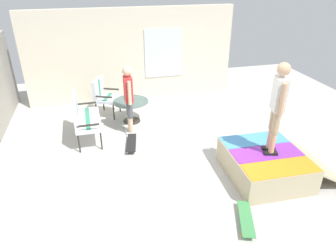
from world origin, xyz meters
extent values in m
cube|color=beige|center=(0.00, 0.00, -0.05)|extent=(12.00, 12.00, 0.10)
cube|color=beige|center=(3.80, 0.50, 1.32)|extent=(0.20, 6.00, 2.63)
cube|color=silver|center=(3.69, -0.40, 1.35)|extent=(0.03, 1.10, 1.40)
cube|color=tan|center=(-0.78, -1.31, 0.26)|extent=(1.56, 1.39, 0.51)
cube|color=orange|center=(-1.29, -1.30, 0.52)|extent=(0.52, 1.33, 0.01)
cube|color=purple|center=(-0.78, -1.31, 0.52)|extent=(0.52, 1.33, 0.01)
cube|color=#4C99D8|center=(-0.28, -1.33, 0.52)|extent=(0.52, 1.33, 0.01)
cylinder|color=#B2B2B7|center=(-0.77, -0.66, 0.49)|extent=(1.47, 0.09, 0.05)
cube|color=tan|center=(-0.81, -2.31, 0.23)|extent=(1.51, 0.77, 0.43)
cylinder|color=#2D2823|center=(0.95, 1.65, 0.22)|extent=(0.04, 0.04, 0.44)
cylinder|color=#2D2823|center=(2.12, 1.67, 0.22)|extent=(0.04, 0.04, 0.44)
cylinder|color=#2D2823|center=(0.94, 2.12, 0.22)|extent=(0.04, 0.04, 0.44)
cylinder|color=#2D2823|center=(2.11, 2.14, 0.22)|extent=(0.04, 0.04, 0.44)
cube|color=silver|center=(1.53, 1.90, 0.48)|extent=(1.26, 0.57, 0.08)
cube|color=#338C66|center=(1.53, 1.90, 0.52)|extent=(1.21, 0.12, 0.00)
cube|color=silver|center=(1.53, 2.13, 0.77)|extent=(1.25, 0.10, 0.50)
cube|color=#338C66|center=(1.53, 2.13, 0.77)|extent=(0.10, 0.09, 0.46)
cube|color=#2D2823|center=(0.93, 1.89, 0.64)|extent=(0.05, 0.47, 0.04)
cube|color=#2D2823|center=(2.14, 1.91, 0.64)|extent=(0.05, 0.47, 0.04)
cylinder|color=#2D2823|center=(2.39, 1.25, 0.22)|extent=(0.04, 0.04, 0.44)
cylinder|color=#2D2823|center=(2.89, 1.04, 0.22)|extent=(0.04, 0.04, 0.44)
cylinder|color=#2D2823|center=(2.58, 1.68, 0.22)|extent=(0.04, 0.04, 0.44)
cylinder|color=#2D2823|center=(3.07, 1.47, 0.22)|extent=(0.04, 0.04, 0.44)
cube|color=silver|center=(2.73, 1.36, 0.48)|extent=(0.79, 0.75, 0.08)
cube|color=#338C66|center=(2.73, 1.36, 0.52)|extent=(0.57, 0.32, 0.00)
cube|color=silver|center=(2.83, 1.57, 0.77)|extent=(0.60, 0.32, 0.50)
cube|color=#338C66|center=(2.83, 1.57, 0.77)|extent=(0.12, 0.12, 0.46)
cube|color=#2D2823|center=(2.47, 1.47, 0.64)|extent=(0.22, 0.45, 0.04)
cube|color=#2D2823|center=(3.00, 1.24, 0.64)|extent=(0.22, 0.45, 0.04)
cylinder|color=#2D2823|center=(2.19, 0.81, 0.28)|extent=(0.06, 0.06, 0.55)
cylinder|color=#2D2823|center=(2.19, 0.81, 0.01)|extent=(0.44, 0.44, 0.03)
cylinder|color=#4C6660|center=(2.19, 0.81, 0.56)|extent=(0.90, 0.90, 0.02)
cube|color=silver|center=(1.49, 0.92, 0.03)|extent=(0.11, 0.24, 0.05)
cylinder|color=beige|center=(1.49, 0.92, 0.25)|extent=(0.10, 0.10, 0.39)
cylinder|color=#4C4C51|center=(1.49, 0.92, 0.64)|extent=(0.13, 0.13, 0.39)
cube|color=silver|center=(1.66, 0.93, 0.03)|extent=(0.11, 0.24, 0.05)
cylinder|color=beige|center=(1.66, 0.93, 0.25)|extent=(0.10, 0.10, 0.39)
cylinder|color=#4C4C51|center=(1.66, 0.93, 0.64)|extent=(0.13, 0.13, 0.39)
cube|color=red|center=(1.58, 0.92, 1.12)|extent=(0.32, 0.18, 0.58)
sphere|color=beige|center=(1.58, 0.92, 1.55)|extent=(0.22, 0.22, 0.22)
cylinder|color=beige|center=(1.38, 0.92, 1.10)|extent=(0.08, 0.08, 0.55)
cylinder|color=beige|center=(1.78, 0.93, 1.10)|extent=(0.08, 0.08, 0.55)
cube|color=black|center=(-0.86, -1.35, 0.55)|extent=(0.17, 0.26, 0.05)
cylinder|color=tan|center=(-0.86, -1.35, 0.77)|extent=(0.10, 0.10, 0.40)
cylinder|color=tan|center=(-0.86, -1.35, 1.18)|extent=(0.13, 0.13, 0.40)
cube|color=black|center=(-0.70, -1.40, 0.55)|extent=(0.17, 0.26, 0.05)
cylinder|color=tan|center=(-0.70, -1.40, 0.77)|extent=(0.10, 0.10, 0.40)
cylinder|color=tan|center=(-0.70, -1.40, 1.18)|extent=(0.13, 0.13, 0.40)
cube|color=silver|center=(-0.78, -1.38, 1.68)|extent=(0.36, 0.26, 0.60)
sphere|color=tan|center=(-0.78, -1.38, 2.12)|extent=(0.23, 0.23, 0.23)
cylinder|color=tan|center=(-0.97, -1.32, 1.66)|extent=(0.08, 0.08, 0.57)
cylinder|color=tan|center=(-0.59, -1.43, 1.66)|extent=(0.08, 0.08, 0.57)
cube|color=black|center=(0.93, 1.00, 0.09)|extent=(0.82, 0.34, 0.02)
cylinder|color=silver|center=(1.19, 0.87, 0.03)|extent=(0.06, 0.04, 0.06)
cylinder|color=silver|center=(1.22, 1.03, 0.03)|extent=(0.06, 0.04, 0.06)
cylinder|color=silver|center=(0.64, 0.97, 0.03)|extent=(0.06, 0.04, 0.06)
cylinder|color=silver|center=(0.67, 1.13, 0.03)|extent=(0.06, 0.04, 0.06)
cube|color=#3F8C4C|center=(-1.85, -0.41, 0.09)|extent=(0.82, 0.46, 0.02)
cylinder|color=gold|center=(-1.62, -0.58, 0.03)|extent=(0.06, 0.05, 0.06)
cylinder|color=gold|center=(-1.56, -0.43, 0.03)|extent=(0.06, 0.05, 0.06)
cylinder|color=gold|center=(-2.14, -0.40, 0.03)|extent=(0.06, 0.05, 0.06)
cylinder|color=gold|center=(-2.09, -0.25, 0.03)|extent=(0.06, 0.05, 0.06)
camera|label=1|loc=(-5.11, 1.67, 3.62)|focal=33.23mm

